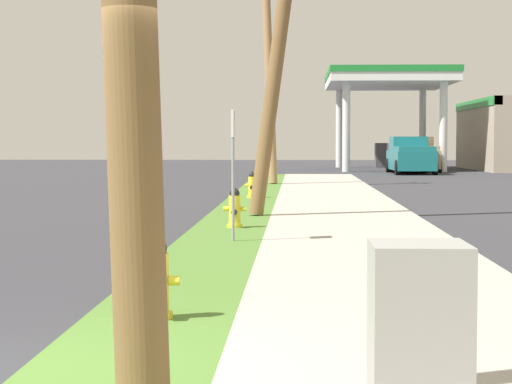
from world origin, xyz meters
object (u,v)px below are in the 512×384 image
Objects in this scene: fire_hydrant_third at (252,186)px; utility_pole_background at (269,65)px; fire_hydrant_nearest at (157,283)px; fire_hydrant_second at (235,210)px; fire_hydrant_fourth at (263,175)px; fire_hydrant_fifth at (273,168)px; utility_cabinet at (418,344)px; car_navy_by_near_pump at (397,156)px; truck_tan_on_apron at (417,155)px; street_sign_post at (233,148)px; truck_teal_at_forecourt at (410,156)px.

fire_hydrant_third is 0.08× the size of utility_pole_background.
utility_pole_background is (0.20, 27.66, 4.15)m from fire_hydrant_nearest.
utility_pole_background is (0.09, 18.50, 4.15)m from fire_hydrant_second.
fire_hydrant_third and fire_hydrant_fourth have the same top height.
fire_hydrant_fifth is at bearing 89.64° from fire_hydrant_third.
utility_cabinet is 59.86m from car_navy_by_near_pump.
truck_tan_on_apron is at bearing 77.71° from fire_hydrant_second.
street_sign_post is at bearing 99.73° from utility_cabinet.
fire_hydrant_fifth is at bearing -132.73° from truck_tan_on_apron.
fire_hydrant_fourth is at bearing -116.70° from truck_teal_at_forecourt.
fire_hydrant_fifth is 0.35× the size of street_sign_post.
fire_hydrant_second and fire_hydrant_third have the same top height.
utility_cabinet is 0.50× the size of street_sign_post.
fire_hydrant_second is 0.08× the size of utility_pole_background.
utility_pole_background is at bearing 88.75° from fire_hydrant_third.
car_navy_by_near_pump is (6.06, 59.55, 0.11)m from utility_cabinet.
fire_hydrant_second is 18.96m from utility_pole_background.
truck_tan_on_apron is at bearing 77.30° from truck_teal_at_forecourt.
truck_tan_on_apron is (8.07, 27.15, 0.47)m from fire_hydrant_third.
utility_cabinet is at bearing -80.27° from street_sign_post.
truck_teal_at_forecourt is 3.49m from truck_tan_on_apron.
fire_hydrant_fourth is at bearing 166.23° from utility_pole_background.
utility_cabinet is (1.96, -3.27, 0.16)m from fire_hydrant_nearest.
fire_hydrant_nearest is 1.00× the size of fire_hydrant_fifth.
street_sign_post is (0.13, -30.31, 1.19)m from fire_hydrant_fifth.
utility_cabinet reaches higher than fire_hydrant_fifth.
street_sign_post reaches higher than fire_hydrant_third.
truck_tan_on_apron is at bearing 79.98° from fire_hydrant_nearest.
utility_pole_background reaches higher than fire_hydrant_fourth.
truck_tan_on_apron reaches higher than fire_hydrant_nearest.
fire_hydrant_fourth is at bearing 90.41° from fire_hydrant_second.
street_sign_post is 39.70m from truck_tan_on_apron.
truck_tan_on_apron is (7.87, 18.02, -3.68)m from utility_pole_background.
fire_hydrant_fifth is at bearing -112.37° from car_navy_by_near_pump.
truck_teal_at_forecourt is (7.30, 42.27, 0.47)m from fire_hydrant_nearest.
car_navy_by_near_pump is at bearing 80.47° from fire_hydrant_second.
utility_pole_background reaches higher than truck_teal_at_forecourt.
car_navy_by_near_pump is (7.91, 47.13, 0.28)m from fire_hydrant_second.
truck_tan_on_apron is (8.07, 45.68, 0.47)m from fire_hydrant_nearest.
fire_hydrant_second is 18.56m from fire_hydrant_fourth.
fire_hydrant_third is at bearing -89.88° from fire_hydrant_fourth.
street_sign_post reaches higher than fire_hydrant_fourth.
street_sign_post is at bearing -89.27° from fire_hydrant_fourth.
fire_hydrant_third is 18.54m from fire_hydrant_fifth.
utility_pole_background is 1.62× the size of truck_teal_at_forecourt.
fire_hydrant_fifth is at bearing 89.99° from fire_hydrant_second.
fire_hydrant_nearest is at bearing -89.99° from fire_hydrant_third.
car_navy_by_near_pump is at bearing 74.27° from fire_hydrant_fourth.
utility_pole_background is at bearing -113.60° from truck_tan_on_apron.
fire_hydrant_fourth is 1.00× the size of fire_hydrant_fifth.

